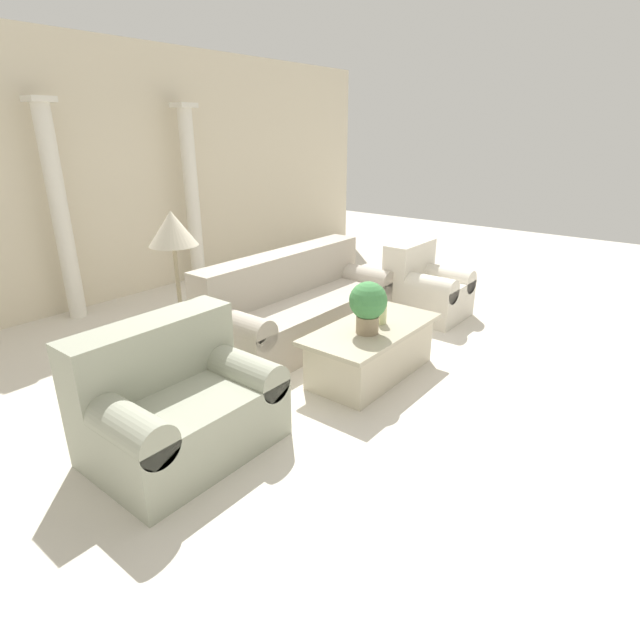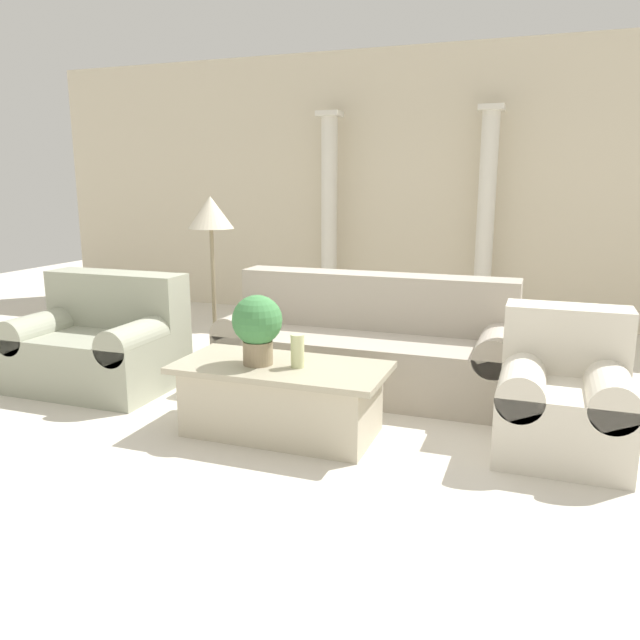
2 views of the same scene
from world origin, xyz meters
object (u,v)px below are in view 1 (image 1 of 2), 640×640
potted_plant (368,304)px  floor_lamp (173,238)px  coffee_table (371,350)px  armchair (425,286)px  loveseat (177,401)px  sofa_long (299,306)px

potted_plant → floor_lamp: size_ratio=0.30×
floor_lamp → coffee_table: bearing=-45.7°
armchair → loveseat: bearing=178.8°
floor_lamp → armchair: (2.93, -0.82, -0.96)m
coffee_table → armchair: (1.76, 0.37, 0.12)m
potted_plant → loveseat: bearing=163.6°
coffee_table → potted_plant: bearing=-164.6°
floor_lamp → armchair: size_ratio=1.75×
armchair → coffee_table: bearing=-168.0°
sofa_long → coffee_table: (-0.28, -1.12, -0.12)m
armchair → floor_lamp: bearing=164.3°
coffee_table → potted_plant: (-0.15, -0.04, 0.50)m
sofa_long → floor_lamp: bearing=176.9°
coffee_table → potted_plant: 0.52m
loveseat → floor_lamp: bearing=49.7°
coffee_table → armchair: bearing=12.0°
sofa_long → coffee_table: sofa_long is taller
sofa_long → potted_plant: potted_plant is taller
sofa_long → potted_plant: 1.29m
potted_plant → sofa_long: bearing=69.8°
loveseat → potted_plant: (1.66, -0.49, 0.38)m
potted_plant → floor_lamp: (-1.02, 1.24, 0.58)m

